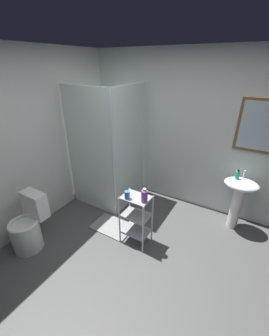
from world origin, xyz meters
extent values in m
cube|color=#4D4D4C|center=(0.00, 0.00, -0.01)|extent=(4.20, 4.20, 0.02)
cube|color=silver|center=(0.00, 1.85, 1.25)|extent=(4.20, 0.10, 2.50)
cube|color=brown|center=(0.87, 1.78, 1.52)|extent=(0.56, 0.03, 0.72)
cube|color=silver|center=(0.87, 1.76, 1.52)|extent=(0.48, 0.01, 0.64)
cube|color=silver|center=(-1.85, 0.00, 1.25)|extent=(0.10, 4.20, 2.50)
cube|color=white|center=(-1.31, 1.27, 0.05)|extent=(0.90, 0.90, 0.10)
cube|color=silver|center=(-1.31, 0.82, 1.05)|extent=(0.90, 0.02, 1.90)
cube|color=silver|center=(-0.86, 1.27, 1.05)|extent=(0.02, 0.90, 1.90)
cylinder|color=silver|center=(-0.86, 0.82, 1.05)|extent=(0.04, 0.04, 1.90)
cylinder|color=silver|center=(-1.31, 1.27, 0.10)|extent=(0.08, 0.08, 0.00)
cylinder|color=white|center=(0.83, 1.52, 0.34)|extent=(0.15, 0.15, 0.68)
ellipsoid|color=white|center=(0.83, 1.52, 0.75)|extent=(0.46, 0.37, 0.13)
cylinder|color=silver|center=(0.83, 1.64, 0.86)|extent=(0.03, 0.03, 0.10)
cylinder|color=white|center=(-1.48, -0.35, 0.20)|extent=(0.37, 0.37, 0.40)
torus|color=white|center=(-1.48, -0.35, 0.42)|extent=(0.37, 0.37, 0.04)
cube|color=white|center=(-1.48, -0.13, 0.58)|extent=(0.35, 0.17, 0.36)
cylinder|color=silver|center=(-0.47, 0.37, 0.37)|extent=(0.02, 0.02, 0.74)
cylinder|color=silver|center=(-0.11, 0.37, 0.37)|extent=(0.02, 0.02, 0.74)
cylinder|color=silver|center=(-0.47, 0.63, 0.37)|extent=(0.02, 0.02, 0.74)
cylinder|color=silver|center=(-0.11, 0.63, 0.37)|extent=(0.02, 0.02, 0.74)
cube|color=#99999E|center=(-0.29, 0.50, 0.18)|extent=(0.36, 0.26, 0.02)
cube|color=#99999E|center=(-0.29, 0.50, 0.45)|extent=(0.36, 0.26, 0.02)
cube|color=#99999E|center=(-0.29, 0.50, 0.73)|extent=(0.36, 0.26, 0.02)
cylinder|color=#2DBC99|center=(0.75, 1.53, 0.87)|extent=(0.05, 0.05, 0.11)
cylinder|color=black|center=(0.75, 1.53, 0.94)|extent=(0.03, 0.03, 0.03)
cylinder|color=purple|center=(-0.15, 0.46, 0.82)|extent=(0.08, 0.08, 0.16)
cylinder|color=silver|center=(-0.15, 0.46, 0.91)|extent=(0.04, 0.04, 0.03)
cylinder|color=#3870B2|center=(-0.37, 0.42, 0.79)|extent=(0.07, 0.07, 0.10)
cube|color=gray|center=(-0.74, 0.56, 0.01)|extent=(0.60, 0.40, 0.02)
camera|label=1|loc=(0.86, -1.47, 2.27)|focal=22.94mm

